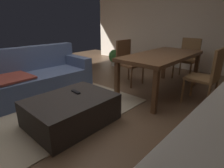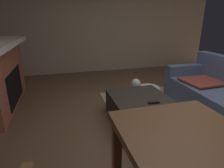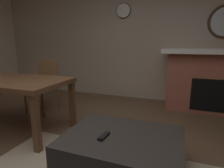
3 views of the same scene
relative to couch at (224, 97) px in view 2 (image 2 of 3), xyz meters
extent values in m
plane|color=brown|center=(0.29, -1.00, -0.31)|extent=(8.50, 8.50, 0.00)
cube|color=#B7A893|center=(-3.25, -1.00, 1.04)|extent=(0.12, 6.16, 2.69)
cube|color=tan|center=(-0.12, -0.69, -0.30)|extent=(2.60, 2.00, 0.01)
cube|color=black|center=(-1.28, -3.26, 0.04)|extent=(1.01, 0.10, 0.56)
cube|color=#4C5B7F|center=(0.00, -0.06, -0.10)|extent=(2.01, 0.93, 0.42)
cube|color=#4C5B7F|center=(-0.90, -0.03, 0.21)|extent=(0.21, 0.87, 0.20)
cube|color=brown|center=(-0.39, -0.05, 0.14)|extent=(0.60, 0.76, 0.03)
cube|color=#2D2826|center=(-0.12, -1.33, -0.13)|extent=(1.10, 0.83, 0.37)
cube|color=black|center=(0.03, -1.24, 0.07)|extent=(0.06, 0.16, 0.02)
cube|color=brown|center=(0.87, -1.29, 0.03)|extent=(0.07, 0.07, 0.68)
cube|color=brown|center=(0.87, -2.02, 0.03)|extent=(0.07, 0.07, 0.68)
ellipsoid|color=silver|center=(-0.97, -0.84, -0.14)|extent=(0.35, 0.55, 0.23)
sphere|color=silver|center=(-1.02, -1.06, -0.02)|extent=(0.17, 0.17, 0.17)
camera|label=1|loc=(-1.38, -3.21, 1.02)|focal=29.28mm
camera|label=2|loc=(2.14, -2.41, 1.14)|focal=30.24mm
camera|label=3|loc=(-0.59, 0.22, 0.91)|focal=30.05mm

